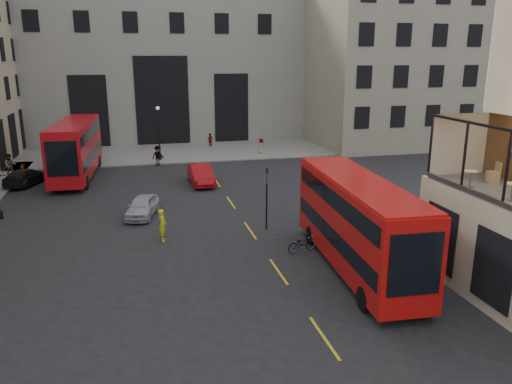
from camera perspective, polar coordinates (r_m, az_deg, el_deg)
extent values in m
plane|color=black|center=(20.15, 13.27, -15.19)|extent=(140.00, 140.00, 0.00)
cube|color=black|center=(21.86, 25.45, -7.98)|extent=(0.08, 9.20, 3.00)
cube|color=beige|center=(25.47, 22.18, 5.08)|extent=(3.00, 0.04, 2.90)
cube|color=slate|center=(21.01, 26.33, -1.18)|extent=(0.12, 10.00, 0.18)
cube|color=black|center=(20.48, 27.24, 6.22)|extent=(0.12, 10.00, 0.10)
cube|color=gray|center=(63.39, -11.13, 14.14)|extent=(34.00, 10.00, 18.00)
cube|color=black|center=(58.57, -10.65, 10.15)|extent=(6.00, 0.12, 10.00)
cube|color=black|center=(58.75, -18.50, 8.67)|extent=(4.00, 0.12, 8.00)
cube|color=black|center=(59.66, -2.81, 9.52)|extent=(4.00, 0.12, 8.00)
cube|color=gray|center=(62.14, 13.80, 14.89)|extent=(16.00, 18.00, 20.00)
cube|color=slate|center=(54.28, -11.13, 4.46)|extent=(40.00, 12.00, 0.12)
cylinder|color=black|center=(29.58, 1.21, -1.73)|extent=(0.10, 0.10, 2.80)
imported|color=black|center=(29.07, 1.23, 1.85)|extent=(0.16, 0.20, 1.00)
cylinder|color=black|center=(44.65, -22.12, 3.02)|extent=(0.10, 0.10, 2.80)
imported|color=black|center=(44.32, -22.37, 5.42)|extent=(0.16, 0.20, 1.00)
cylinder|color=black|center=(35.78, -27.21, -2.35)|extent=(0.36, 0.36, 0.50)
cylinder|color=black|center=(49.93, -11.02, 6.37)|extent=(0.14, 0.14, 5.00)
cylinder|color=black|center=(50.32, -10.89, 3.84)|extent=(0.36, 0.36, 0.50)
sphere|color=silver|center=(49.59, -11.18, 9.39)|extent=(0.36, 0.36, 0.36)
cube|color=#B00E0C|center=(24.29, 11.51, -3.42)|extent=(3.21, 11.39, 3.99)
cube|color=black|center=(24.48, 11.44, -4.67)|extent=(3.21, 10.78, 0.82)
cube|color=black|center=(23.93, 11.66, -0.63)|extent=(3.21, 10.78, 0.82)
cube|color=#B00E0C|center=(23.73, 11.77, 1.22)|extent=(3.09, 11.16, 0.12)
cylinder|color=black|center=(27.75, 6.32, -4.94)|extent=(0.35, 1.04, 1.02)
cylinder|color=black|center=(28.48, 10.80, -4.58)|extent=(0.35, 1.04, 1.02)
cylinder|color=black|center=(21.25, 12.26, -11.84)|extent=(0.35, 1.04, 1.02)
cylinder|color=black|center=(22.20, 17.90, -11.04)|extent=(0.35, 1.04, 1.02)
cube|color=#B10C14|center=(44.75, -19.91, 4.75)|extent=(3.43, 12.04, 4.22)
cube|color=black|center=(44.86, -19.84, 4.01)|extent=(3.43, 11.39, 0.87)
cube|color=black|center=(44.55, -20.06, 6.39)|extent=(3.43, 11.39, 0.87)
cube|color=#B10C14|center=(44.44, -20.16, 7.46)|extent=(3.31, 11.80, 0.13)
cylinder|color=black|center=(49.02, -20.43, 3.18)|extent=(0.37, 1.10, 1.08)
cylinder|color=black|center=(48.64, -17.57, 3.34)|extent=(0.37, 1.10, 1.08)
cylinder|color=black|center=(41.39, -22.23, 0.87)|extent=(0.37, 1.10, 1.08)
cylinder|color=black|center=(40.93, -18.87, 1.05)|extent=(0.37, 1.10, 1.08)
imported|color=#A9ABB1|center=(33.01, -12.87, -1.61)|extent=(2.62, 4.22, 1.34)
imported|color=#A50A11|center=(40.50, -6.32, 2.00)|extent=(1.79, 4.80, 1.57)
imported|color=black|center=(44.10, -24.78, 1.61)|extent=(3.41, 4.95, 1.33)
imported|color=gray|center=(26.73, 5.27, -5.87)|extent=(1.79, 1.00, 0.89)
imported|color=yellow|center=(28.42, -10.64, -3.74)|extent=(0.46, 0.68, 1.85)
imported|color=gray|center=(47.75, -26.27, 2.77)|extent=(1.00, 0.81, 1.93)
imported|color=gray|center=(47.92, -11.15, 4.09)|extent=(1.39, 1.12, 1.88)
imported|color=gray|center=(56.68, -5.24, 5.90)|extent=(0.99, 0.86, 1.60)
imported|color=gray|center=(52.56, 0.57, 5.25)|extent=(0.83, 0.96, 1.66)
imported|color=gray|center=(42.84, -25.04, 1.65)|extent=(0.70, 0.84, 1.98)
cylinder|color=slate|center=(21.99, 27.21, 0.03)|extent=(0.07, 0.07, 0.63)
cylinder|color=slate|center=(22.07, 27.11, -0.77)|extent=(0.40, 0.40, 0.03)
cylinder|color=beige|center=(23.31, 23.37, 2.20)|extent=(0.57, 0.57, 0.04)
cylinder|color=slate|center=(23.39, 23.28, 1.38)|extent=(0.08, 0.08, 0.67)
cylinder|color=slate|center=(23.46, 23.20, 0.57)|extent=(0.42, 0.42, 0.03)
cube|color=tan|center=(24.74, 25.43, 1.59)|extent=(0.51, 0.51, 0.49)
cube|color=tan|center=(24.75, 25.96, 2.62)|extent=(0.10, 0.46, 0.43)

